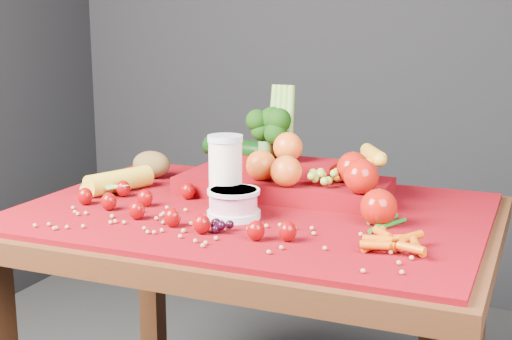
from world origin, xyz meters
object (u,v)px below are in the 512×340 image
at_px(produce_mound, 294,172).
at_px(yogurt_bowl, 234,203).
at_px(table, 253,252).
at_px(milk_glass, 225,170).

bearing_deg(produce_mound, yogurt_bowl, -103.31).
height_order(table, produce_mound, produce_mound).
xyz_separation_m(milk_glass, yogurt_bowl, (0.04, -0.05, -0.06)).
distance_m(yogurt_bowl, produce_mound, 0.25).
distance_m(milk_glass, yogurt_bowl, 0.09).
relative_size(table, milk_glass, 6.31).
bearing_deg(milk_glass, table, 31.91).
bearing_deg(milk_glass, yogurt_bowl, -50.25).
bearing_deg(yogurt_bowl, table, 84.12).
bearing_deg(produce_mound, milk_glass, -118.57).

